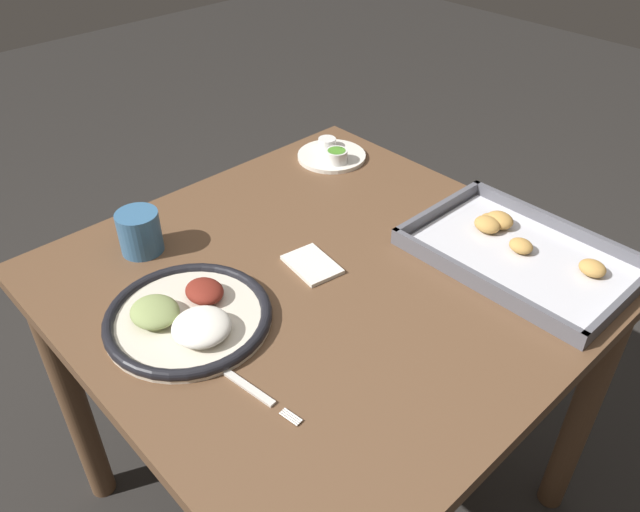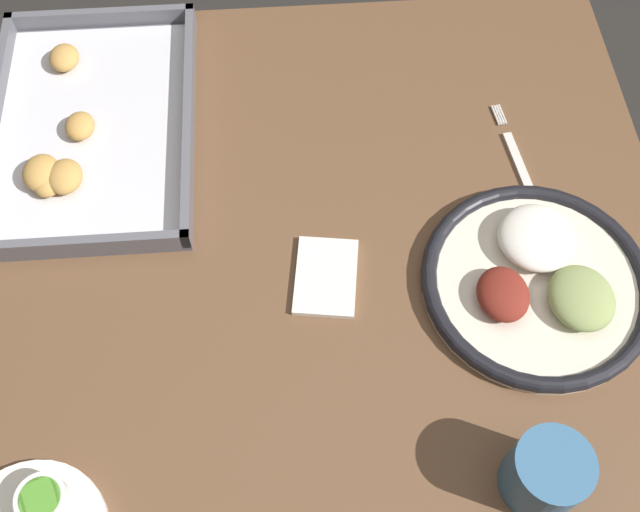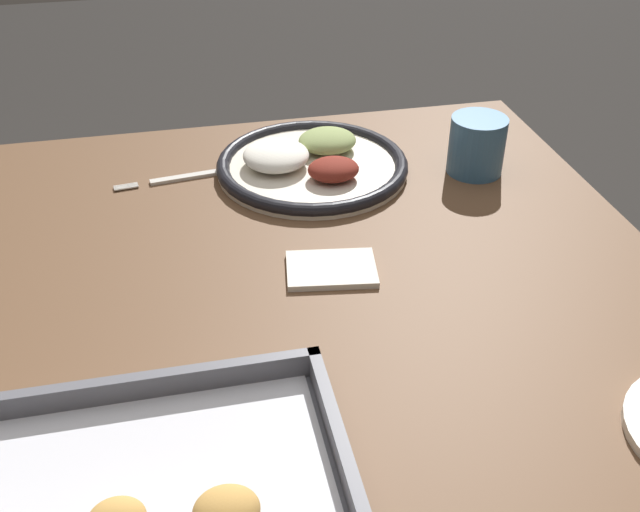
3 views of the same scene
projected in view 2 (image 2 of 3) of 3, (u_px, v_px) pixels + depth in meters
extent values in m
plane|color=#282623|center=(319.00, 424.00, 1.59)|extent=(8.00, 8.00, 0.00)
cube|color=brown|center=(319.00, 260.00, 0.97)|extent=(0.91, 0.92, 0.03)
cylinder|color=brown|center=(509.00, 161.00, 1.50)|extent=(0.06, 0.06, 0.70)
cylinder|color=brown|center=(97.00, 184.00, 1.47)|extent=(0.06, 0.06, 0.70)
cylinder|color=beige|center=(536.00, 284.00, 0.93)|extent=(0.28, 0.28, 0.01)
torus|color=black|center=(537.00, 282.00, 0.93)|extent=(0.29, 0.29, 0.02)
ellipsoid|color=white|center=(537.00, 238.00, 0.94)|extent=(0.10, 0.10, 0.03)
ellipsoid|color=maroon|center=(503.00, 294.00, 0.90)|extent=(0.07, 0.06, 0.03)
ellipsoid|color=#8C9E5B|center=(581.00, 298.00, 0.90)|extent=(0.09, 0.08, 0.03)
cube|color=silver|center=(522.00, 172.00, 1.02)|extent=(0.14, 0.03, 0.00)
cylinder|color=silver|center=(502.00, 114.00, 1.07)|extent=(0.04, 0.01, 0.00)
cylinder|color=silver|center=(500.00, 115.00, 1.07)|extent=(0.04, 0.01, 0.00)
cylinder|color=silver|center=(498.00, 115.00, 1.07)|extent=(0.04, 0.01, 0.00)
cylinder|color=silver|center=(495.00, 115.00, 1.07)|extent=(0.04, 0.01, 0.00)
cylinder|color=silver|center=(44.00, 501.00, 0.78)|extent=(0.05, 0.05, 0.03)
cylinder|color=#51992D|center=(40.00, 498.00, 0.77)|extent=(0.04, 0.04, 0.01)
cube|color=#595960|center=(94.00, 128.00, 1.06)|extent=(0.42, 0.28, 0.01)
cube|color=silver|center=(93.00, 127.00, 1.05)|extent=(0.38, 0.26, 0.00)
cube|color=#595960|center=(188.00, 115.00, 1.05)|extent=(0.42, 0.01, 0.03)
cube|color=#595960|center=(77.00, 245.00, 0.94)|extent=(0.01, 0.28, 0.03)
cube|color=#595960|center=(101.00, 18.00, 1.14)|extent=(0.01, 0.28, 0.03)
ellipsoid|color=#C18E47|center=(41.00, 173.00, 0.99)|extent=(0.06, 0.05, 0.03)
ellipsoid|color=#C18E47|center=(65.00, 177.00, 0.99)|extent=(0.06, 0.05, 0.03)
ellipsoid|color=#C18E47|center=(80.00, 126.00, 1.04)|extent=(0.05, 0.04, 0.03)
ellipsoid|color=#C18E47|center=(47.00, 183.00, 0.99)|extent=(0.04, 0.04, 0.02)
ellipsoid|color=#C18E47|center=(64.00, 58.00, 1.10)|extent=(0.05, 0.04, 0.03)
cylinder|color=#38668E|center=(546.00, 474.00, 0.78)|extent=(0.08, 0.08, 0.09)
cube|color=silver|center=(326.00, 277.00, 0.94)|extent=(0.12, 0.09, 0.01)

